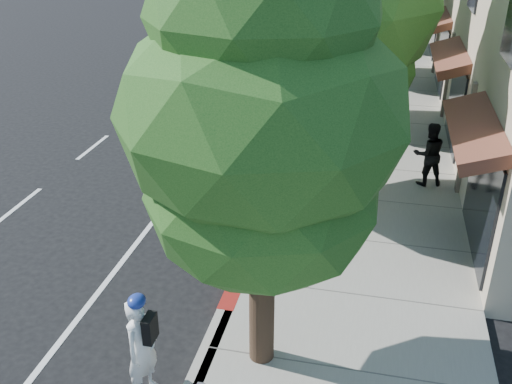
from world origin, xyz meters
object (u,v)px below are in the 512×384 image
(street_tree_1, at_px, (320,6))
(bicycle, at_px, (190,223))
(dark_suv_far, at_px, (325,25))
(pedestrian, at_px, (429,154))
(street_tree_0, at_px, (263,121))
(cyclist, at_px, (142,349))
(dark_sedan, at_px, (295,97))
(silver_suv, at_px, (269,146))
(white_pickup, at_px, (309,51))

(street_tree_1, xyz_separation_m, bicycle, (-2.33, -2.65, -4.29))
(dark_suv_far, relative_size, pedestrian, 2.77)
(street_tree_0, relative_size, pedestrian, 3.98)
(cyclist, relative_size, pedestrian, 1.01)
(dark_suv_far, bearing_deg, cyclist, -93.47)
(street_tree_1, relative_size, dark_suv_far, 1.69)
(dark_suv_far, bearing_deg, street_tree_0, -89.85)
(dark_sedan, relative_size, pedestrian, 2.80)
(dark_sedan, height_order, dark_suv_far, dark_suv_far)
(silver_suv, distance_m, white_pickup, 11.37)
(cyclist, xyz_separation_m, white_pickup, (-0.27, 19.86, -0.03))
(pedestrian, bearing_deg, bicycle, 21.03)
(dark_sedan, relative_size, white_pickup, 0.83)
(street_tree_0, relative_size, white_pickup, 1.18)
(dark_suv_far, bearing_deg, street_tree_1, -88.57)
(dark_sedan, xyz_separation_m, dark_suv_far, (-0.46, 13.41, 0.02))
(cyclist, bearing_deg, bicycle, 24.87)
(bicycle, distance_m, dark_suv_far, 22.10)
(street_tree_0, xyz_separation_m, pedestrian, (2.86, 7.26, -3.20))
(silver_suv, xyz_separation_m, pedestrian, (4.26, -0.24, 0.24))
(pedestrian, bearing_deg, silver_suv, -19.20)
(silver_suv, bearing_deg, dark_sedan, 95.51)
(street_tree_1, distance_m, white_pickup, 13.58)
(silver_suv, distance_m, pedestrian, 4.28)
(cyclist, bearing_deg, dark_sedan, 14.47)
(dark_sedan, bearing_deg, street_tree_0, -90.44)
(street_tree_1, relative_size, dark_sedan, 1.67)
(white_pickup, xyz_separation_m, dark_suv_far, (0.01, 6.58, -0.03))
(street_tree_1, bearing_deg, cyclist, -102.88)
(street_tree_0, bearing_deg, silver_suv, 100.57)
(dark_sedan, bearing_deg, cyclist, -97.95)
(street_tree_1, xyz_separation_m, silver_suv, (-1.40, 1.50, -4.01))
(cyclist, distance_m, pedestrian, 9.38)
(bicycle, bearing_deg, dark_sedan, 3.36)
(street_tree_1, xyz_separation_m, dark_sedan, (-1.40, 6.03, -3.98))
(street_tree_0, bearing_deg, dark_sedan, 96.64)
(street_tree_0, height_order, white_pickup, street_tree_0)
(bicycle, xyz_separation_m, dark_sedan, (0.93, 8.68, 0.31))
(street_tree_1, distance_m, silver_suv, 4.50)
(cyclist, height_order, pedestrian, pedestrian)
(street_tree_1, bearing_deg, street_tree_0, -90.00)
(street_tree_1, distance_m, bicycle, 5.56)
(dark_sedan, height_order, pedestrian, pedestrian)
(cyclist, distance_m, white_pickup, 19.86)
(street_tree_0, xyz_separation_m, dark_sedan, (-1.40, 12.03, -3.41))
(street_tree_1, distance_m, pedestrian, 4.89)
(street_tree_1, relative_size, silver_suv, 1.46)
(dark_suv_far, bearing_deg, dark_sedan, -92.06)
(bicycle, distance_m, pedestrian, 6.52)
(dark_suv_far, distance_m, pedestrian, 18.79)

